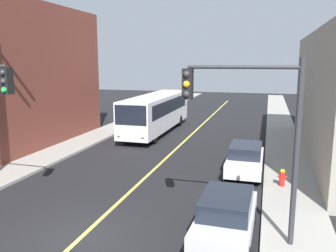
{
  "coord_description": "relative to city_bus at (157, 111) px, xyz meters",
  "views": [
    {
      "loc": [
        6.01,
        -9.95,
        6.02
      ],
      "look_at": [
        0.0,
        11.05,
        2.0
      ],
      "focal_mm": 37.52,
      "sensor_mm": 36.0,
      "label": 1
    }
  ],
  "objects": [
    {
      "name": "city_bus",
      "position": [
        0.0,
        0.0,
        0.0
      ],
      "size": [
        2.58,
        12.16,
        3.2
      ],
      "color": "silver",
      "rests_on": "ground"
    },
    {
      "name": "traffic_signal_right_corner",
      "position": [
        8.51,
        -17.07,
        2.49
      ],
      "size": [
        3.75,
        0.48,
        6.0
      ],
      "color": "#2D2D33",
      "rests_on": "sidewalk_right"
    },
    {
      "name": "sidewalk_right",
      "position": [
        10.35,
        -8.41,
        -1.74
      ],
      "size": [
        2.5,
        90.0,
        0.15
      ],
      "primitive_type": "cube",
      "color": "gray",
      "rests_on": "ground"
    },
    {
      "name": "lane_stripe_center",
      "position": [
        3.1,
        -3.41,
        -1.81
      ],
      "size": [
        0.16,
        60.0,
        0.01
      ],
      "primitive_type": "cube",
      "color": "#D8CC4C",
      "rests_on": "ground"
    },
    {
      "name": "fire_hydrant",
      "position": [
        9.95,
        -11.44,
        -1.23
      ],
      "size": [
        0.44,
        0.26,
        0.84
      ],
      "color": "red",
      "rests_on": "sidewalk_right"
    },
    {
      "name": "parked_car_silver",
      "position": [
        7.94,
        -17.06,
        -0.98
      ],
      "size": [
        1.9,
        4.44,
        1.62
      ],
      "color": "#B7B7BC",
      "rests_on": "ground"
    },
    {
      "name": "parked_car_white",
      "position": [
        8.09,
        -9.53,
        -0.98
      ],
      "size": [
        1.84,
        4.41,
        1.62
      ],
      "color": "silver",
      "rests_on": "ground"
    },
    {
      "name": "sidewalk_left",
      "position": [
        -4.15,
        -8.41,
        -1.74
      ],
      "size": [
        2.5,
        90.0,
        0.15
      ],
      "primitive_type": "cube",
      "color": "gray",
      "rests_on": "ground"
    },
    {
      "name": "ground_plane",
      "position": [
        3.1,
        -18.41,
        -1.82
      ],
      "size": [
        120.0,
        120.0,
        0.0
      ],
      "primitive_type": "plane",
      "color": "black"
    }
  ]
}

